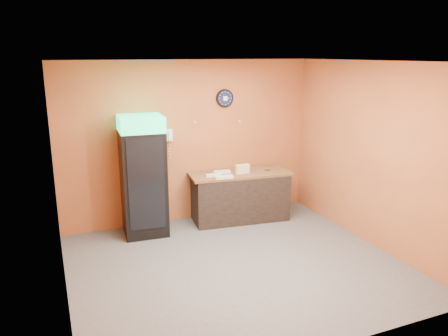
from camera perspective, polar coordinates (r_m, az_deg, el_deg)
floor at (r=6.32m, az=1.56°, el=-12.55°), size 4.50×4.50×0.00m
back_wall at (r=7.63m, az=-4.49°, el=3.39°), size 4.50×0.02×2.80m
left_wall at (r=5.34m, az=-21.01°, el=-2.57°), size 0.02×4.00×2.80m
right_wall at (r=7.01m, az=18.69°, el=1.63°), size 0.02×4.00×2.80m
ceiling at (r=5.62m, az=1.76°, el=13.74°), size 4.50×4.00×0.02m
beverage_cooler at (r=7.14m, az=-10.42°, el=-1.29°), size 0.73×0.74×1.96m
prep_counter at (r=7.83m, az=2.01°, el=-3.74°), size 1.73×0.92×0.83m
wall_clock at (r=7.72m, az=0.09°, el=9.11°), size 0.31×0.06×0.31m
wall_phone at (r=7.45m, az=-7.19°, el=4.28°), size 0.11×0.10×0.20m
butcher_paper at (r=7.70m, az=2.04°, el=-0.67°), size 1.85×0.92×0.04m
sub_roll_stack at (r=7.60m, az=2.42°, el=-0.12°), size 0.25×0.09×0.16m
wrapped_sandwich_left at (r=7.41m, az=-1.36°, el=-0.98°), size 0.28×0.17×0.04m
wrapped_sandwich_mid at (r=7.30m, az=-0.00°, el=-1.20°), size 0.31×0.16×0.04m
wrapped_sandwich_right at (r=7.61m, az=-0.26°, el=-0.52°), size 0.30×0.15×0.04m
kitchen_tool at (r=7.61m, az=-0.51°, el=-0.44°), size 0.07×0.07×0.07m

